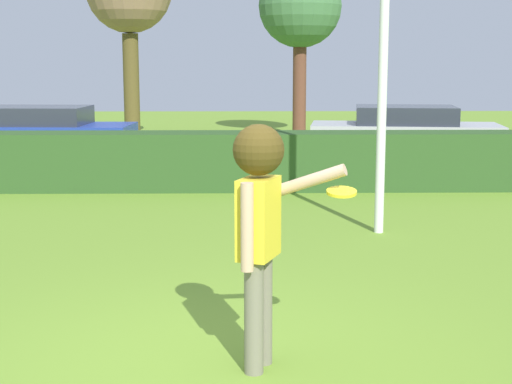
% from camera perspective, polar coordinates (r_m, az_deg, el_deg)
% --- Properties ---
extents(ground_plane, '(60.00, 60.00, 0.00)m').
position_cam_1_polar(ground_plane, '(5.88, -3.66, -12.73)').
color(ground_plane, olive).
extents(person, '(0.83, 0.54, 1.80)m').
position_cam_1_polar(person, '(5.51, 0.28, -1.48)').
color(person, slate).
rests_on(person, ground).
extents(frisbee, '(0.22, 0.22, 0.06)m').
position_cam_1_polar(frisbee, '(5.60, 6.34, 0.00)').
color(frisbee, yellow).
extents(hedge_row, '(29.97, 0.90, 1.01)m').
position_cam_1_polar(hedge_row, '(13.65, -2.15, 2.31)').
color(hedge_row, '#2C4F21').
rests_on(hedge_row, ground).
extents(parked_car_blue, '(4.29, 1.99, 1.25)m').
position_cam_1_polar(parked_car_blue, '(18.03, -15.79, 4.31)').
color(parked_car_blue, '#263FA5').
rests_on(parked_car_blue, ground).
extents(parked_car_silver, '(4.39, 2.26, 1.25)m').
position_cam_1_polar(parked_car_silver, '(17.80, 10.95, 4.44)').
color(parked_car_silver, '#B7B7BC').
rests_on(parked_car_silver, ground).
extents(willow_tree, '(2.48, 2.48, 5.12)m').
position_cam_1_polar(willow_tree, '(23.62, 3.28, 13.39)').
color(willow_tree, brown).
rests_on(willow_tree, ground).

